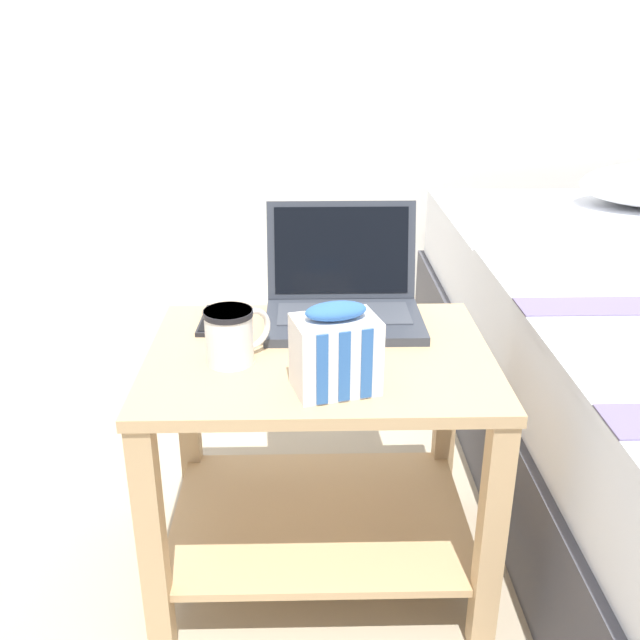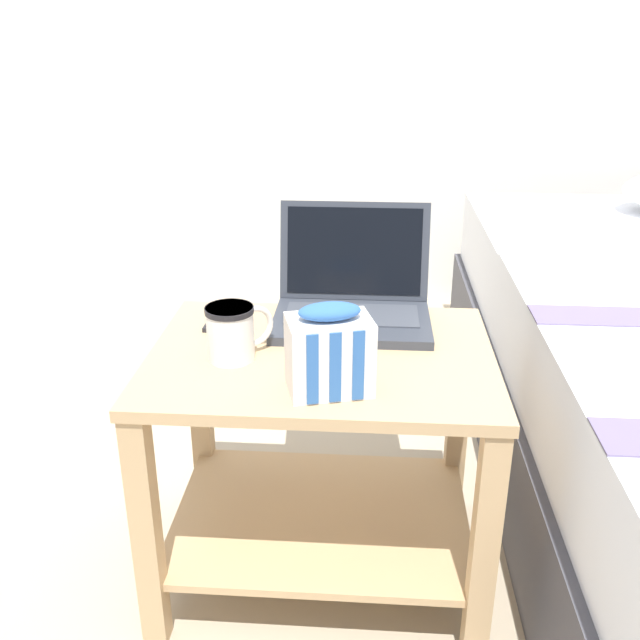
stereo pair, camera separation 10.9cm
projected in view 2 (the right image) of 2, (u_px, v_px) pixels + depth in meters
ground_plane at (321, 565)px, 1.51m from camera, size 8.00×8.00×0.00m
bedside_table at (321, 435)px, 1.39m from camera, size 0.64×0.48×0.50m
laptop at (352, 298)px, 1.45m from camera, size 0.31×0.26×0.22m
mug_front_left at (232, 330)px, 1.27m from camera, size 0.12×0.10×0.10m
snack_bag at (329, 351)px, 1.16m from camera, size 0.15×0.12×0.15m
cell_phone at (228, 317)px, 1.46m from camera, size 0.07×0.15×0.01m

